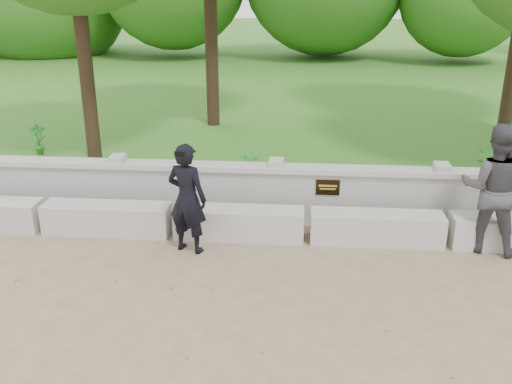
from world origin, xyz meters
TOP-DOWN VIEW (x-y plane):
  - ground at (0.00, 0.00)m, footprint 80.00×80.00m
  - lawn at (0.00, 14.00)m, footprint 40.00×22.00m
  - concrete_bench at (0.00, 1.90)m, footprint 11.90×0.45m
  - parapet_wall at (0.00, 2.60)m, footprint 12.50×0.35m
  - man_main at (-1.65, 1.40)m, footprint 0.66×0.61m
  - visitor_left at (2.52, 1.80)m, footprint 1.07×0.95m
  - shrub_a at (-5.43, 4.95)m, footprint 0.40×0.38m
  - shrub_b at (-0.96, 3.30)m, footprint 0.46×0.45m
  - shrub_c at (3.13, 3.73)m, footprint 0.68×0.62m

SIDE VIEW (x-z plane):
  - ground at x=0.00m, z-range 0.00..0.00m
  - lawn at x=0.00m, z-range 0.00..0.25m
  - concrete_bench at x=0.00m, z-range 0.00..0.45m
  - parapet_wall at x=0.00m, z-range 0.01..0.91m
  - shrub_a at x=-5.43m, z-range 0.25..0.88m
  - shrub_b at x=-0.96m, z-range 0.25..0.90m
  - shrub_c at x=3.13m, z-range 0.25..0.91m
  - man_main at x=-1.65m, z-range 0.00..1.57m
  - visitor_left at x=2.52m, z-range 0.00..1.83m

